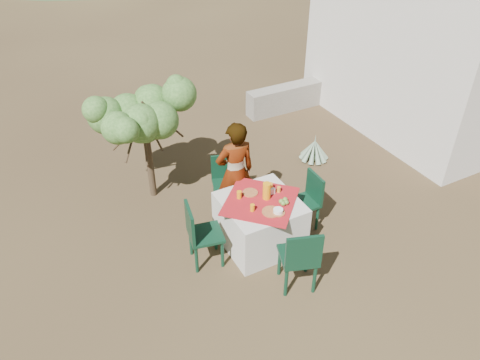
{
  "coord_description": "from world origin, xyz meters",
  "views": [
    {
      "loc": [
        -2.03,
        -4.38,
        4.72
      ],
      "look_at": [
        0.47,
        0.36,
        0.9
      ],
      "focal_mm": 35.0,
      "sensor_mm": 36.0,
      "label": 1
    }
  ],
  "objects_px": {
    "chair_near": "(300,257)",
    "chair_right": "(308,199)",
    "chair_left": "(199,232)",
    "guesthouse": "(436,48)",
    "juice_pitcher": "(267,191)",
    "agave": "(314,150)",
    "person": "(235,172)",
    "shrub_tree": "(147,119)",
    "table": "(260,222)",
    "chair_far": "(225,179)"
  },
  "relations": [
    {
      "from": "table",
      "to": "shrub_tree",
      "type": "relative_size",
      "value": 0.75
    },
    {
      "from": "chair_right",
      "to": "guesthouse",
      "type": "bearing_deg",
      "value": 115.34
    },
    {
      "from": "chair_near",
      "to": "chair_left",
      "type": "relative_size",
      "value": 1.03
    },
    {
      "from": "shrub_tree",
      "to": "juice_pitcher",
      "type": "xyz_separation_m",
      "value": [
        1.03,
        -1.86,
        -0.48
      ]
    },
    {
      "from": "guesthouse",
      "to": "table",
      "type": "bearing_deg",
      "value": -159.94
    },
    {
      "from": "chair_far",
      "to": "chair_near",
      "type": "distance_m",
      "value": 2.05
    },
    {
      "from": "agave",
      "to": "juice_pitcher",
      "type": "height_order",
      "value": "juice_pitcher"
    },
    {
      "from": "shrub_tree",
      "to": "juice_pitcher",
      "type": "bearing_deg",
      "value": -61.03
    },
    {
      "from": "chair_near",
      "to": "juice_pitcher",
      "type": "height_order",
      "value": "juice_pitcher"
    },
    {
      "from": "shrub_tree",
      "to": "table",
      "type": "bearing_deg",
      "value": -63.79
    },
    {
      "from": "chair_right",
      "to": "table",
      "type": "bearing_deg",
      "value": -86.92
    },
    {
      "from": "chair_far",
      "to": "chair_near",
      "type": "bearing_deg",
      "value": -71.39
    },
    {
      "from": "table",
      "to": "guesthouse",
      "type": "relative_size",
      "value": 0.31
    },
    {
      "from": "chair_right",
      "to": "juice_pitcher",
      "type": "height_order",
      "value": "juice_pitcher"
    },
    {
      "from": "chair_left",
      "to": "chair_far",
      "type": "bearing_deg",
      "value": -29.99
    },
    {
      "from": "guesthouse",
      "to": "juice_pitcher",
      "type": "height_order",
      "value": "guesthouse"
    },
    {
      "from": "table",
      "to": "chair_left",
      "type": "distance_m",
      "value": 0.92
    },
    {
      "from": "chair_right",
      "to": "shrub_tree",
      "type": "relative_size",
      "value": 0.52
    },
    {
      "from": "table",
      "to": "person",
      "type": "relative_size",
      "value": 0.79
    },
    {
      "from": "guesthouse",
      "to": "chair_near",
      "type": "bearing_deg",
      "value": -150.6
    },
    {
      "from": "chair_near",
      "to": "agave",
      "type": "bearing_deg",
      "value": -110.07
    },
    {
      "from": "table",
      "to": "chair_near",
      "type": "xyz_separation_m",
      "value": [
        0.01,
        -0.99,
        0.17
      ]
    },
    {
      "from": "chair_left",
      "to": "person",
      "type": "distance_m",
      "value": 1.14
    },
    {
      "from": "person",
      "to": "chair_far",
      "type": "bearing_deg",
      "value": -86.22
    },
    {
      "from": "chair_far",
      "to": "agave",
      "type": "relative_size",
      "value": 1.49
    },
    {
      "from": "chair_near",
      "to": "chair_right",
      "type": "xyz_separation_m",
      "value": [
        0.81,
        1.01,
        -0.06
      ]
    },
    {
      "from": "chair_right",
      "to": "guesthouse",
      "type": "xyz_separation_m",
      "value": [
        4.2,
        1.82,
        1.01
      ]
    },
    {
      "from": "chair_far",
      "to": "shrub_tree",
      "type": "distance_m",
      "value": 1.51
    },
    {
      "from": "chair_right",
      "to": "juice_pitcher",
      "type": "distance_m",
      "value": 0.82
    },
    {
      "from": "table",
      "to": "shrub_tree",
      "type": "xyz_separation_m",
      "value": [
        -0.93,
        1.88,
        0.98
      ]
    },
    {
      "from": "chair_near",
      "to": "person",
      "type": "bearing_deg",
      "value": -69.78
    },
    {
      "from": "chair_right",
      "to": "person",
      "type": "bearing_deg",
      "value": -126.68
    },
    {
      "from": "chair_near",
      "to": "juice_pitcher",
      "type": "bearing_deg",
      "value": -76.58
    },
    {
      "from": "chair_right",
      "to": "agave",
      "type": "height_order",
      "value": "chair_right"
    },
    {
      "from": "guesthouse",
      "to": "chair_right",
      "type": "bearing_deg",
      "value": -156.6
    },
    {
      "from": "juice_pitcher",
      "to": "chair_far",
      "type": "bearing_deg",
      "value": 97.35
    },
    {
      "from": "chair_near",
      "to": "agave",
      "type": "relative_size",
      "value": 1.74
    },
    {
      "from": "table",
      "to": "juice_pitcher",
      "type": "relative_size",
      "value": 5.25
    },
    {
      "from": "table",
      "to": "chair_far",
      "type": "xyz_separation_m",
      "value": [
        -0.03,
        1.06,
        0.09
      ]
    },
    {
      "from": "table",
      "to": "shrub_tree",
      "type": "height_order",
      "value": "shrub_tree"
    },
    {
      "from": "table",
      "to": "chair_far",
      "type": "relative_size",
      "value": 1.52
    },
    {
      "from": "chair_far",
      "to": "chair_left",
      "type": "relative_size",
      "value": 0.89
    },
    {
      "from": "chair_near",
      "to": "chair_left",
      "type": "height_order",
      "value": "chair_near"
    },
    {
      "from": "person",
      "to": "juice_pitcher",
      "type": "relative_size",
      "value": 6.64
    },
    {
      "from": "chair_left",
      "to": "person",
      "type": "relative_size",
      "value": 0.58
    },
    {
      "from": "table",
      "to": "chair_near",
      "type": "distance_m",
      "value": 1.0
    },
    {
      "from": "chair_right",
      "to": "shrub_tree",
      "type": "height_order",
      "value": "shrub_tree"
    },
    {
      "from": "chair_left",
      "to": "agave",
      "type": "bearing_deg",
      "value": -52.96
    },
    {
      "from": "agave",
      "to": "person",
      "type": "bearing_deg",
      "value": -158.95
    },
    {
      "from": "table",
      "to": "person",
      "type": "xyz_separation_m",
      "value": [
        -0.03,
        0.7,
        0.44
      ]
    }
  ]
}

